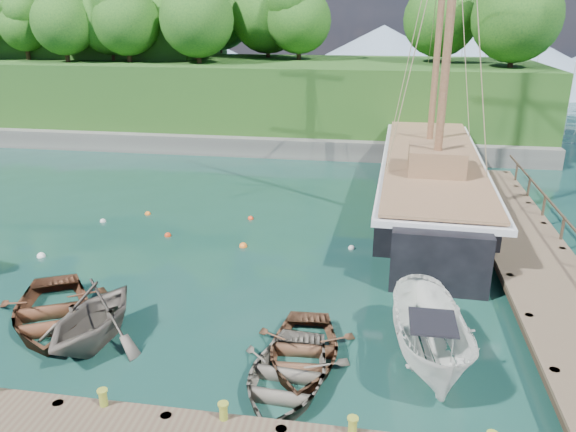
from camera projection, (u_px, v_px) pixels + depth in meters
name	position (u px, v px, depth m)	size (l,w,h in m)	color
ground	(207.00, 323.00, 18.38)	(160.00, 160.00, 0.00)	#11382C
dock_east	(528.00, 250.00, 22.96)	(3.20, 24.00, 1.10)	brown
bollard_1	(107.00, 425.00, 13.80)	(0.26, 0.26, 0.45)	olive
rowboat_0	(52.00, 323.00, 18.38)	(3.59, 5.03, 1.04)	#4D2B1A
rowboat_1	(95.00, 342.00, 17.31)	(3.47, 4.02, 2.12)	#5D554C
rowboat_2	(303.00, 361.00, 16.35)	(3.05, 4.26, 0.88)	#503321
rowboat_3	(285.00, 387.00, 15.20)	(3.15, 4.41, 0.91)	#5C564B
cabin_boat_white	(429.00, 365.00, 16.15)	(2.01, 5.34, 2.06)	white
schooner	(430.00, 183.00, 29.56)	(5.76, 27.74, 20.36)	black
mooring_buoy_0	(41.00, 257.00, 23.35)	(0.35, 0.35, 0.35)	white
mooring_buoy_1	(168.00, 236.00, 25.52)	(0.30, 0.30, 0.30)	red
mooring_buoy_2	(243.00, 247.00, 24.36)	(0.35, 0.35, 0.35)	orange
mooring_buoy_3	(351.00, 249.00, 24.15)	(0.29, 0.29, 0.29)	silver
mooring_buoy_4	(148.00, 214.00, 28.27)	(0.29, 0.29, 0.29)	orange
mooring_buoy_5	(251.00, 219.00, 27.64)	(0.28, 0.28, 0.28)	#FA3E18
mooring_buoy_6	(103.00, 222.00, 27.26)	(0.29, 0.29, 0.29)	silver
headland	(168.00, 64.00, 47.57)	(51.00, 19.31, 12.90)	#474744
distant_ridge	(378.00, 51.00, 81.17)	(117.00, 40.00, 10.00)	#728CA5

